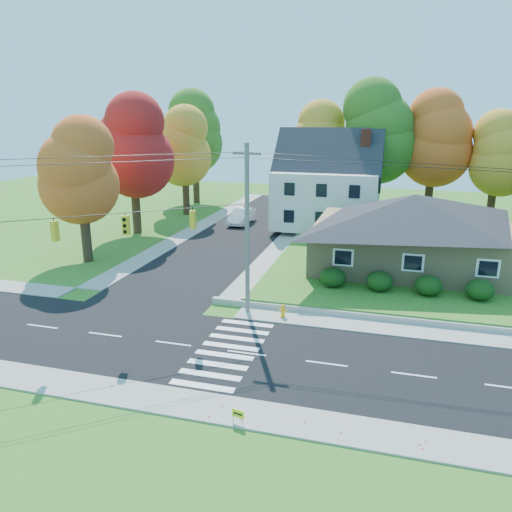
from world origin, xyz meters
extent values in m
plane|color=#3D7923|center=(0.00, 0.00, 0.00)|extent=(120.00, 120.00, 0.00)
cube|color=black|center=(0.00, 0.00, 0.01)|extent=(90.00, 8.00, 0.02)
cube|color=black|center=(-8.00, 26.00, 0.01)|extent=(8.00, 44.00, 0.02)
cube|color=#9C9A90|center=(0.00, 5.00, 0.04)|extent=(90.00, 2.00, 0.08)
cube|color=#9C9A90|center=(0.00, -5.00, 0.04)|extent=(90.00, 2.00, 0.08)
cube|color=#3D7923|center=(13.00, 21.00, 0.25)|extent=(30.00, 30.00, 0.50)
cube|color=tan|center=(8.00, 16.00, 2.10)|extent=(14.00, 10.00, 3.20)
pyramid|color=#26262B|center=(8.00, 16.00, 4.80)|extent=(14.60, 10.60, 2.20)
cube|color=silver|center=(0.00, 28.00, 3.30)|extent=(10.00, 8.00, 5.60)
pyramid|color=#26262B|center=(0.00, 28.00, 7.30)|extent=(10.40, 8.40, 2.40)
cube|color=brown|center=(3.50, 28.00, 5.30)|extent=(0.90, 0.90, 9.60)
ellipsoid|color=#163A10|center=(3.00, 9.80, 1.14)|extent=(1.70, 1.70, 1.27)
ellipsoid|color=#163A10|center=(6.00, 9.80, 1.14)|extent=(1.70, 1.70, 1.27)
ellipsoid|color=#163A10|center=(9.00, 9.80, 1.14)|extent=(1.70, 1.70, 1.27)
ellipsoid|color=#163A10|center=(12.00, 9.80, 1.14)|extent=(1.70, 1.70, 1.27)
cylinder|color=#666059|center=(-1.50, 5.20, 5.00)|extent=(0.26, 0.26, 10.00)
cube|color=#666059|center=(-1.50, 5.20, 9.40)|extent=(1.60, 0.12, 0.12)
cube|color=gold|center=(-9.50, -1.20, 5.95)|extent=(0.26, 0.34, 1.00)
cube|color=gold|center=(-6.80, 0.95, 5.95)|extent=(0.34, 0.26, 1.00)
cube|color=gold|center=(-4.00, 3.20, 5.95)|extent=(0.26, 0.34, 1.00)
cylinder|color=black|center=(-8.00, 0.00, 6.60)|extent=(13.02, 10.43, 0.04)
cylinder|color=#3F2A19|center=(-2.00, 34.00, 3.20)|extent=(0.80, 0.80, 5.40)
sphere|color=gold|center=(-2.00, 34.00, 7.10)|extent=(6.72, 6.72, 6.72)
sphere|color=gold|center=(-2.00, 34.00, 8.78)|extent=(5.91, 5.91, 5.91)
sphere|color=gold|center=(-2.00, 34.00, 10.46)|extent=(5.11, 5.11, 5.11)
cylinder|color=#3F2A19|center=(4.00, 33.00, 3.65)|extent=(0.86, 0.86, 6.30)
sphere|color=#386D1E|center=(4.00, 33.00, 8.20)|extent=(7.84, 7.84, 7.84)
sphere|color=#386D1E|center=(4.00, 33.00, 10.16)|extent=(6.90, 6.90, 6.90)
sphere|color=#386D1E|center=(4.00, 33.00, 12.12)|extent=(5.96, 5.96, 5.96)
cylinder|color=#3F2A19|center=(10.00, 34.00, 3.43)|extent=(0.83, 0.83, 5.85)
sphere|color=#E3591F|center=(10.00, 34.00, 7.65)|extent=(7.28, 7.28, 7.28)
sphere|color=#E3591F|center=(10.00, 34.00, 9.47)|extent=(6.41, 6.41, 6.41)
sphere|color=#E3591F|center=(10.00, 34.00, 11.29)|extent=(5.53, 5.53, 5.53)
cylinder|color=#3F2A19|center=(16.00, 33.00, 2.98)|extent=(0.77, 0.77, 4.95)
sphere|color=gold|center=(16.00, 33.00, 6.55)|extent=(6.16, 6.16, 6.16)
sphere|color=gold|center=(16.00, 33.00, 8.09)|extent=(5.42, 5.42, 5.42)
sphere|color=gold|center=(16.00, 33.00, 9.63)|extent=(4.68, 4.68, 4.68)
cylinder|color=#3F2A19|center=(-17.00, 12.00, 2.48)|extent=(0.77, 0.77, 4.95)
sphere|color=#E3591F|center=(-17.00, 12.00, 6.05)|extent=(6.16, 6.16, 6.16)
sphere|color=#E3591F|center=(-17.00, 12.00, 7.59)|extent=(5.42, 5.42, 5.42)
sphere|color=#E3591F|center=(-17.00, 12.00, 9.13)|extent=(4.68, 4.68, 4.68)
cylinder|color=#3F2A19|center=(-18.00, 22.00, 2.93)|extent=(0.83, 0.83, 5.85)
sphere|color=#B31A17|center=(-18.00, 22.00, 7.15)|extent=(7.28, 7.28, 7.28)
sphere|color=#B31A17|center=(-18.00, 22.00, 8.97)|extent=(6.41, 6.41, 6.41)
sphere|color=#B31A17|center=(-18.00, 22.00, 10.79)|extent=(5.53, 5.53, 5.53)
cylinder|color=#3F2A19|center=(-17.00, 32.00, 2.70)|extent=(0.80, 0.80, 5.40)
sphere|color=gold|center=(-17.00, 32.00, 6.60)|extent=(6.72, 6.72, 6.72)
sphere|color=gold|center=(-17.00, 32.00, 8.28)|extent=(5.91, 5.91, 5.91)
sphere|color=gold|center=(-17.00, 32.00, 9.96)|extent=(5.11, 5.11, 5.11)
cylinder|color=#3F2A19|center=(-19.00, 40.00, 3.15)|extent=(0.86, 0.86, 6.30)
sphere|color=#386D1E|center=(-19.00, 40.00, 7.70)|extent=(7.84, 7.84, 7.84)
sphere|color=#386D1E|center=(-19.00, 40.00, 9.66)|extent=(6.90, 6.90, 6.90)
sphere|color=#386D1E|center=(-19.00, 40.00, 11.62)|extent=(5.96, 5.96, 5.96)
imported|color=white|center=(-9.19, 28.68, 0.84)|extent=(1.82, 5.03, 1.65)
cylinder|color=#F2A50E|center=(0.75, 4.91, 0.05)|extent=(0.37, 0.37, 0.10)
cylinder|color=#F2A50E|center=(0.75, 4.91, 0.36)|extent=(0.25, 0.25, 0.57)
sphere|color=#F2A50E|center=(0.75, 4.91, 0.71)|extent=(0.27, 0.27, 0.27)
cylinder|color=#F2A50E|center=(0.75, 4.91, 0.47)|extent=(0.48, 0.19, 0.12)
cylinder|color=black|center=(1.19, -5.73, 0.22)|extent=(0.02, 0.02, 0.43)
cylinder|color=black|center=(1.57, -5.73, 0.22)|extent=(0.02, 0.02, 0.43)
cube|color=#F9F81A|center=(1.38, -5.73, 0.48)|extent=(0.51, 0.15, 0.35)
camera|label=1|loc=(6.55, -21.60, 11.59)|focal=35.00mm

